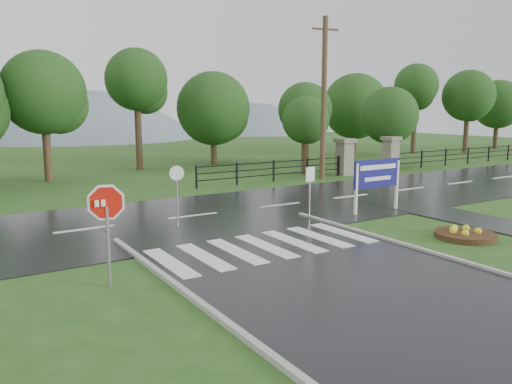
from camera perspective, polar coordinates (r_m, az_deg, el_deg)
ground at (r=11.16m, az=15.62°, el=-12.15°), size 120.00×120.00×0.00m
main_road at (r=19.03m, az=-7.21°, el=-2.84°), size 90.00×8.00×0.04m
walkway at (r=20.00m, az=23.62°, el=-2.97°), size 2.20×11.00×0.04m
crosswalk at (r=14.76m, az=1.08°, el=-6.17°), size 6.50×2.80×0.02m
pillar_west at (r=31.05m, az=10.10°, el=4.08°), size 1.00×1.00×2.24m
pillar_east at (r=33.86m, az=15.14°, el=4.34°), size 1.00×1.00×2.24m
fence_west at (r=27.86m, az=2.03°, el=2.67°), size 9.58×0.08×1.20m
fence_east at (r=42.40m, az=25.07°, el=4.16°), size 20.58×0.08×1.20m
hills at (r=75.35m, az=-22.52°, el=-6.27°), size 102.00×48.00×48.00m
treeline at (r=32.36m, az=-16.13°, el=1.97°), size 83.20×5.20×10.00m
stop_sign at (r=11.70m, az=-16.70°, el=-2.11°), size 1.10×0.29×2.54m
estate_billboard at (r=20.00m, az=13.71°, el=1.79°), size 2.41×0.10×2.11m
flower_bed at (r=17.13m, az=22.81°, el=-4.44°), size 1.85×1.85×0.37m
reg_sign_small at (r=18.25m, az=6.20°, el=1.14°), size 0.44×0.08×1.96m
reg_sign_round at (r=17.07m, az=-9.02°, el=0.37°), size 0.49×0.13×2.15m
utility_pole_east at (r=29.12m, az=7.75°, el=10.59°), size 1.61×0.43×9.11m
entrance_tree_left at (r=30.86m, az=5.70°, el=8.12°), size 2.90×2.90×4.81m
entrance_tree_right at (r=35.75m, az=15.02°, el=8.42°), size 3.91×3.91×5.53m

